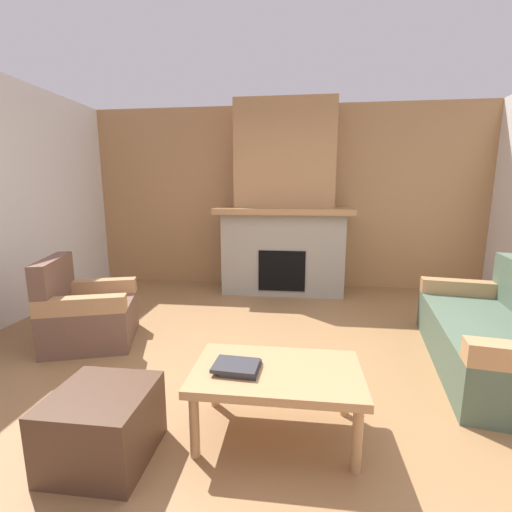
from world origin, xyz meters
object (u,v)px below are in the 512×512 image
couch (499,336)px  armchair (86,313)px  coffee_table (277,377)px  ottoman (103,425)px  fireplace (284,212)px

couch → armchair: bearing=178.7°
coffee_table → ottoman: (-0.94, -0.31, -0.18)m
couch → coffee_table: 2.05m
fireplace → couch: size_ratio=1.41×
fireplace → ottoman: 3.71m
armchair → coffee_table: armchair is taller
couch → coffee_table: (-1.77, -1.02, 0.09)m
fireplace → armchair: (-1.82, -2.07, -0.87)m
couch → ottoman: size_ratio=3.68×
armchair → coffee_table: (1.92, -1.10, 0.08)m
fireplace → coffee_table: 3.28m
fireplace → couch: bearing=-48.9°
ottoman → fireplace: bearing=76.6°
armchair → ottoman: 1.73m
fireplace → armchair: bearing=-131.2°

